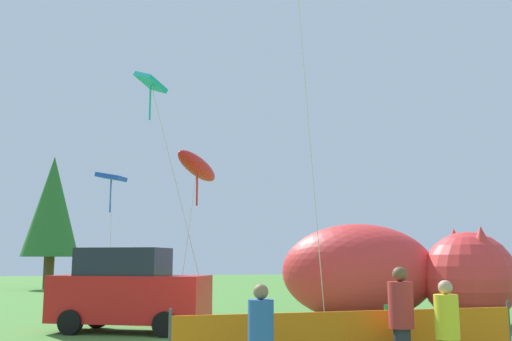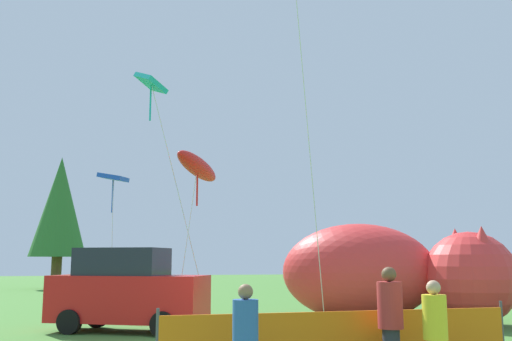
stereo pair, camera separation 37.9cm
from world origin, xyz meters
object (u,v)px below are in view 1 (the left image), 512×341
Objects in this scene: folding_chair at (389,321)px; kite_red_lizard at (197,167)px; spectator_in_red_shirt at (447,331)px; inflatable_cat at (387,276)px; spectator_in_white_shirt at (261,339)px; kite_blue_box at (111,179)px; spectator_in_blue_shirt at (401,320)px; parked_car at (129,291)px; kite_teal_diamond at (152,87)px.

kite_red_lizard is at bearing 14.54° from folding_chair.
inflatable_cat is at bearing 68.54° from spectator_in_red_shirt.
kite_blue_box reaches higher than spectator_in_white_shirt.
folding_chair is 0.17× the size of kite_red_lizard.
spectator_in_blue_shirt is 1.12× the size of spectator_in_red_shirt.
folding_chair is at bearing -9.52° from parked_car.
spectator_in_white_shirt is 0.88× the size of spectator_in_blue_shirt.
parked_car is at bearing -104.77° from kite_teal_diamond.
inflatable_cat reaches higher than parked_car.
spectator_in_white_shirt is at bearing -80.61° from kite_blue_box.
kite_teal_diamond is at bearing 23.22° from folding_chair.
kite_blue_box is at bearing 18.99° from folding_chair.
kite_teal_diamond is (-3.56, 10.06, 6.67)m from spectator_in_blue_shirt.
spectator_in_red_shirt is 11.59m from kite_red_lizard.
parked_car is at bearing -136.53° from kite_red_lizard.
kite_blue_box reaches higher than inflatable_cat.
folding_chair is at bearing -53.77° from kite_blue_box.
kite_blue_box reaches higher than spectator_in_red_shirt.
spectator_in_blue_shirt reaches higher than spectator_in_white_shirt.
kite_teal_diamond reaches higher than parked_car.
spectator_in_red_shirt is at bearing -37.47° from parked_car.
kite_red_lizard reaches higher than inflatable_cat.
spectator_in_blue_shirt is at bearing 17.16° from spectator_in_white_shirt.
inflatable_cat reaches higher than spectator_in_red_shirt.
inflatable_cat is (2.26, 4.53, 0.89)m from folding_chair.
kite_red_lizard is at bearing 102.73° from spectator_in_red_shirt.
folding_chair is 0.58× the size of spectator_in_white_shirt.
kite_teal_diamond is (-3.94, 10.76, 6.78)m from spectator_in_red_shirt.
kite_red_lizard is at bearing -45.87° from kite_blue_box.
inflatable_cat is 9.31m from spectator_in_blue_shirt.
inflatable_cat is 1.30× the size of kite_red_lizard.
kite_teal_diamond is 1.60× the size of kite_blue_box.
kite_teal_diamond is at bearing 109.47° from spectator_in_blue_shirt.
inflatable_cat reaches higher than spectator_in_blue_shirt.
parked_car is 6.20m from kite_blue_box.
kite_teal_diamond reaches higher than inflatable_cat.
spectator_in_white_shirt is at bearing 120.47° from folding_chair.
inflatable_cat is (8.11, 0.56, 0.33)m from parked_car.
parked_car is at bearing -142.53° from inflatable_cat.
spectator_in_blue_shirt is at bearing -70.53° from kite_teal_diamond.
kite_red_lizard is (-5.97, 1.47, 3.55)m from inflatable_cat.
parked_car is 0.55× the size of kite_teal_diamond.
spectator_in_red_shirt is (2.93, 0.08, 0.01)m from spectator_in_white_shirt.
folding_chair is at bearing 47.70° from spectator_in_white_shirt.
kite_red_lizard is at bearing -6.66° from kite_teal_diamond.
spectator_in_red_shirt is 0.20× the size of kite_teal_diamond.
kite_teal_diamond is (-7.53, 1.65, 6.24)m from inflatable_cat.
spectator_in_red_shirt is (0.39, -0.70, -0.11)m from spectator_in_blue_shirt.
spectator_in_white_shirt is (-4.25, -4.67, 0.34)m from folding_chair.
kite_teal_diamond is at bearing 110.13° from spectator_in_red_shirt.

